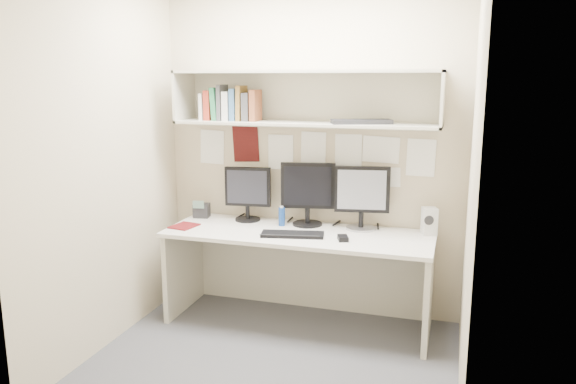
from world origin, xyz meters
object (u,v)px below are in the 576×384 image
(monitor_right, at_px, (362,195))
(speaker, at_px, (429,221))
(desk, at_px, (298,278))
(monitor_left, at_px, (248,191))
(desk_phone, at_px, (202,210))
(maroon_notebook, at_px, (184,226))
(keyboard, at_px, (292,234))
(monitor_center, at_px, (308,192))

(monitor_right, relative_size, speaker, 2.39)
(desk, bearing_deg, monitor_left, 155.90)
(monitor_left, relative_size, desk_phone, 2.89)
(monitor_left, xyz_separation_m, maroon_notebook, (-0.40, -0.34, -0.23))
(desk, relative_size, desk_phone, 13.31)
(keyboard, xyz_separation_m, desk_phone, (-0.88, 0.32, 0.05))
(maroon_notebook, bearing_deg, keyboard, 10.10)
(monitor_left, height_order, desk_phone, monitor_left)
(monitor_left, bearing_deg, desk_phone, 176.01)
(desk, xyz_separation_m, monitor_right, (0.44, 0.22, 0.63))
(maroon_notebook, distance_m, desk_phone, 0.32)
(keyboard, relative_size, speaker, 2.26)
(monitor_center, height_order, monitor_right, monitor_center)
(desk, height_order, monitor_left, monitor_left)
(monitor_left, distance_m, maroon_notebook, 0.58)
(desk_phone, bearing_deg, desk, -21.50)
(monitor_left, height_order, monitor_center, monitor_center)
(speaker, bearing_deg, desk, 172.94)
(keyboard, distance_m, desk_phone, 0.94)
(desk, height_order, speaker, speaker)
(monitor_left, relative_size, speaker, 2.15)
(monitor_left, xyz_separation_m, monitor_right, (0.93, -0.00, 0.02))
(keyboard, bearing_deg, speaker, 7.99)
(monitor_left, height_order, monitor_right, monitor_right)
(monitor_right, xyz_separation_m, desk_phone, (-1.33, -0.02, -0.20))
(monitor_center, bearing_deg, monitor_right, -11.36)
(desk, bearing_deg, maroon_notebook, -172.14)
(monitor_left, distance_m, keyboard, 0.63)
(monitor_right, distance_m, speaker, 0.53)
(monitor_right, bearing_deg, desk, -163.23)
(monitor_left, bearing_deg, maroon_notebook, -146.91)
(monitor_left, distance_m, monitor_right, 0.93)
(desk, relative_size, monitor_left, 4.61)
(desk, xyz_separation_m, monitor_center, (0.01, 0.22, 0.63))
(monitor_center, bearing_deg, maroon_notebook, -170.58)
(desk, distance_m, desk_phone, 1.01)
(monitor_center, relative_size, keyboard, 1.08)
(monitor_center, relative_size, desk_phone, 3.28)
(desk, bearing_deg, monitor_right, 26.74)
(desk_phone, bearing_deg, maroon_notebook, -98.66)
(desk, relative_size, maroon_notebook, 9.68)
(speaker, relative_size, desk_phone, 1.34)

